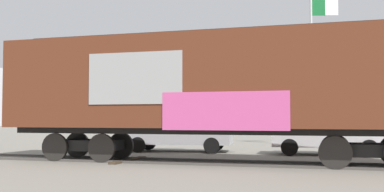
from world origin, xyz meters
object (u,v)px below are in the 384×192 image
at_px(flagpole, 317,48).
at_px(parked_car_white, 326,133).
at_px(freight_car, 216,85).
at_px(parked_car_silver, 176,132).

distance_m(flagpole, parked_car_white, 6.94).
distance_m(freight_car, parked_car_white, 5.90).
bearing_deg(parked_car_silver, flagpole, 43.48).
height_order(flagpole, parked_car_silver, flagpole).
bearing_deg(flagpole, parked_car_white, -85.86).
bearing_deg(flagpole, freight_car, -105.91).
relative_size(parked_car_silver, parked_car_white, 1.10).
relative_size(freight_car, flagpole, 1.78).
height_order(freight_car, parked_car_silver, freight_car).
distance_m(parked_car_silver, parked_car_white, 6.13).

